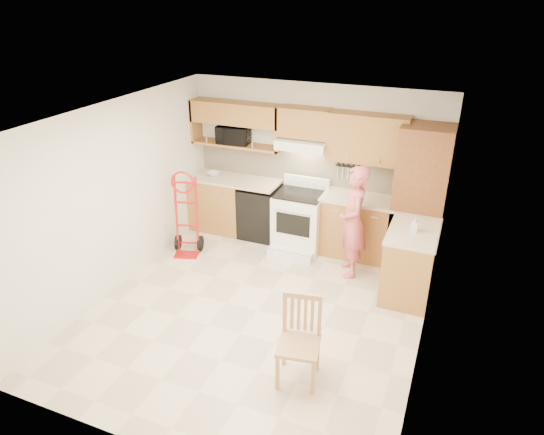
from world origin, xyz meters
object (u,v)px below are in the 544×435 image
Objects in this scene: person at (353,222)px; dining_chair at (299,343)px; microwave at (234,134)px; hand_truck at (185,217)px; range at (299,217)px.

person is 2.31m from dining_chair.
hand_truck is (-0.30, -1.11, -1.03)m from microwave.
dining_chair is (2.18, -3.02, -1.16)m from microwave.
range is at bearing 9.48° from hand_truck.
person is at bearing -8.47° from hand_truck.
dining_chair is (0.02, -2.28, -0.34)m from person.
microwave reaches higher than dining_chair.
microwave is 1.68m from range.
person reaches higher than hand_truck.
person is 1.73× the size of dining_chair.
person is at bearing -26.26° from microwave.
hand_truck reaches higher than dining_chair.
hand_truck is 1.29× the size of dining_chair.
microwave is 0.43× the size of hand_truck.
range reaches higher than dining_chair.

